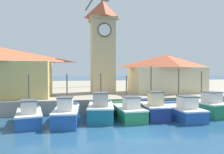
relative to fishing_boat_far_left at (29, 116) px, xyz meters
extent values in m
plane|color=navy|center=(7.88, -3.94, -0.68)|extent=(300.00, 300.00, 0.00)
cube|color=#9E937F|center=(7.88, 23.13, 0.01)|extent=(120.00, 40.00, 1.38)
cube|color=#2356A8|center=(-0.01, 0.06, -0.22)|extent=(2.46, 4.63, 0.91)
cube|color=#2356A8|center=(-0.32, 1.99, 0.35)|extent=(1.59, 0.83, 0.24)
cube|color=silver|center=(-0.01, 0.06, 0.28)|extent=(2.53, 4.70, 0.12)
cube|color=beige|center=(0.12, -0.70, 0.80)|extent=(1.26, 1.47, 0.91)
cube|color=#4C4C51|center=(0.12, -0.70, 1.29)|extent=(1.36, 1.57, 0.08)
cylinder|color=#4C4742|center=(-0.09, 0.61, 1.78)|extent=(0.10, 0.10, 2.87)
torus|color=black|center=(-1.00, 0.13, -0.22)|extent=(0.20, 0.53, 0.52)
cube|color=#2356A8|center=(2.84, -0.20, -0.13)|extent=(2.17, 4.83, 1.09)
cube|color=#2356A8|center=(3.01, 1.89, 0.53)|extent=(1.56, 0.72, 0.24)
cube|color=silver|center=(2.84, -0.20, 0.46)|extent=(2.23, 4.90, 0.12)
cube|color=silver|center=(2.78, -1.02, 0.99)|extent=(1.18, 1.49, 0.93)
cube|color=#4C4C51|center=(2.78, -1.02, 1.49)|extent=(1.27, 1.58, 0.08)
cylinder|color=#4C4742|center=(2.89, 0.39, 1.87)|extent=(0.10, 0.10, 2.70)
torus|color=black|center=(1.89, 0.11, -0.13)|extent=(0.16, 0.53, 0.52)
cube|color=#196B7F|center=(5.69, 0.61, -0.09)|extent=(2.68, 4.60, 1.18)
cube|color=#196B7F|center=(6.00, 2.50, 0.62)|extent=(1.79, 0.86, 0.24)
cube|color=silver|center=(5.69, 0.61, 0.55)|extent=(2.75, 4.67, 0.12)
cube|color=#B2ADA3|center=(5.57, -0.14, 1.13)|extent=(1.40, 1.48, 1.04)
cube|color=#4C4C51|center=(5.57, -0.14, 1.69)|extent=(1.49, 1.57, 0.08)
cylinder|color=#4C4742|center=(5.78, 1.15, 1.95)|extent=(0.10, 0.10, 2.68)
torus|color=black|center=(4.65, 1.00, -0.09)|extent=(0.20, 0.53, 0.52)
cube|color=#237A4C|center=(8.07, 0.45, -0.18)|extent=(2.02, 4.76, 0.99)
cube|color=#237A4C|center=(8.02, 2.56, 0.43)|extent=(1.64, 0.64, 0.24)
cube|color=silver|center=(8.07, 0.45, 0.36)|extent=(2.08, 4.82, 0.12)
cube|color=beige|center=(8.09, -0.38, 0.86)|extent=(1.18, 1.44, 0.87)
cube|color=#4C4C51|center=(8.09, -0.38, 1.33)|extent=(1.26, 1.52, 0.08)
cylinder|color=#4C4742|center=(8.05, 1.04, 1.73)|extent=(0.10, 0.10, 2.63)
torus|color=black|center=(7.03, 0.66, -0.18)|extent=(0.13, 0.52, 0.52)
cube|color=navy|center=(10.29, 0.40, -0.10)|extent=(2.01, 4.31, 1.16)
cube|color=navy|center=(10.42, 2.25, 0.60)|extent=(1.50, 0.70, 0.24)
cube|color=silver|center=(10.29, 0.40, 0.53)|extent=(2.07, 4.37, 0.12)
cube|color=beige|center=(10.24, -0.33, 1.13)|extent=(1.12, 1.33, 1.07)
cube|color=#4C4C51|center=(10.24, -0.33, 1.70)|extent=(1.20, 1.41, 0.08)
cylinder|color=#4C4742|center=(10.33, 0.92, 2.26)|extent=(0.10, 0.10, 3.33)
torus|color=black|center=(9.37, 0.67, -0.10)|extent=(0.16, 0.53, 0.52)
cube|color=#2356A8|center=(12.65, -0.39, -0.20)|extent=(2.08, 4.77, 0.95)
cube|color=#2356A8|center=(12.62, 1.73, 0.39)|extent=(1.71, 0.63, 0.24)
cube|color=silver|center=(12.65, -0.39, 0.32)|extent=(2.14, 4.83, 0.12)
cube|color=silver|center=(12.67, -1.22, 0.86)|extent=(1.22, 1.44, 0.95)
cube|color=#4C4C51|center=(12.67, -1.22, 1.37)|extent=(1.30, 1.52, 0.08)
cylinder|color=#4C4742|center=(12.64, 0.20, 2.02)|extent=(0.10, 0.10, 3.28)
torus|color=black|center=(11.57, -0.17, -0.20)|extent=(0.13, 0.52, 0.52)
cube|color=#237A4C|center=(15.63, 0.63, -0.08)|extent=(2.67, 4.64, 1.20)
cube|color=#237A4C|center=(15.35, 2.56, 0.64)|extent=(1.81, 0.85, 0.24)
cube|color=silver|center=(15.63, 0.63, 0.57)|extent=(2.74, 4.71, 0.12)
cube|color=beige|center=(15.74, -0.13, 1.07)|extent=(1.41, 1.48, 0.89)
cube|color=#4C4C51|center=(15.74, -0.13, 1.56)|extent=(1.50, 1.57, 0.08)
cylinder|color=#4C4742|center=(15.55, 1.17, 2.03)|extent=(0.10, 0.10, 2.80)
torus|color=black|center=(14.50, 0.69, -0.08)|extent=(0.19, 0.53, 0.52)
cube|color=tan|center=(7.24, 9.64, 5.22)|extent=(2.83, 2.83, 9.04)
cube|color=tan|center=(7.24, 9.64, 9.89)|extent=(3.33, 3.33, 0.30)
pyramid|color=#B25133|center=(7.24, 9.64, 11.19)|extent=(3.33, 3.33, 2.30)
cylinder|color=white|center=(7.24, 8.16, 8.36)|extent=(1.56, 0.12, 1.56)
torus|color=#332D23|center=(7.24, 8.12, 8.36)|extent=(1.68, 0.12, 1.68)
cube|color=beige|center=(15.41, 8.73, 2.30)|extent=(8.94, 5.23, 3.19)
pyramid|color=#B25133|center=(15.41, 8.73, 4.72)|extent=(9.34, 5.63, 1.64)
cube|color=#353539|center=(8.96, 20.91, 1.31)|extent=(2.00, 2.00, 1.20)
cylinder|color=#4C4C51|center=(8.96, 20.91, 10.31)|extent=(0.56, 0.56, 16.80)
camera|label=1|loc=(3.07, -17.70, 3.50)|focal=35.00mm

